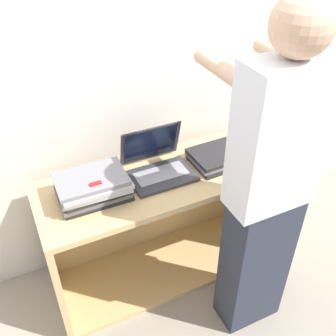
{
  "coord_description": "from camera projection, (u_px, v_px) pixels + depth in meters",
  "views": [
    {
      "loc": [
        -0.72,
        -1.31,
        2.13
      ],
      "look_at": [
        0.0,
        0.19,
        0.89
      ],
      "focal_mm": 42.0,
      "sensor_mm": 36.0,
      "label": 1
    }
  ],
  "objects": [
    {
      "name": "ground_plane",
      "position": [
        181.0,
        297.0,
        2.47
      ],
      "size": [
        12.0,
        12.0,
        0.0
      ],
      "primitive_type": "plane",
      "color": "#9E9384"
    },
    {
      "name": "person",
      "position": [
        268.0,
        192.0,
        1.85
      ],
      "size": [
        0.4,
        0.54,
        1.83
      ],
      "color": "#2D3342",
      "rests_on": "ground_plane"
    },
    {
      "name": "cart",
      "position": [
        158.0,
        219.0,
        2.49
      ],
      "size": [
        1.42,
        0.53,
        0.77
      ],
      "color": "tan",
      "rests_on": "ground_plane"
    },
    {
      "name": "wall_back",
      "position": [
        134.0,
        81.0,
        2.22
      ],
      "size": [
        8.0,
        0.05,
        2.4
      ],
      "color": "silver",
      "rests_on": "ground_plane"
    },
    {
      "name": "laptop_stack_left",
      "position": [
        93.0,
        187.0,
        2.03
      ],
      "size": [
        0.38,
        0.26,
        0.13
      ],
      "color": "#232326",
      "rests_on": "cart"
    },
    {
      "name": "inventory_tag",
      "position": [
        96.0,
        184.0,
        1.94
      ],
      "size": [
        0.06,
        0.02,
        0.01
      ],
      "color": "red",
      "rests_on": "laptop_stack_left"
    },
    {
      "name": "laptop_stack_right",
      "position": [
        221.0,
        156.0,
        2.32
      ],
      "size": [
        0.37,
        0.26,
        0.07
      ],
      "color": "#232326",
      "rests_on": "cart"
    },
    {
      "name": "laptop_open",
      "position": [
        158.0,
        165.0,
        2.21
      ],
      "size": [
        0.36,
        0.31,
        0.26
      ],
      "color": "#333338",
      "rests_on": "cart"
    }
  ]
}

